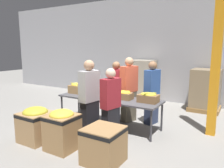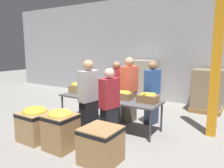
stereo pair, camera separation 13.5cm
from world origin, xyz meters
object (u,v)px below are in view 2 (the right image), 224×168
(volunteer_2, at_px, (152,93))
(banana_box_1, at_px, (98,92))
(pallet_stack_0, at_px, (144,82))
(banana_box_3, at_px, (148,97))
(banana_box_0, at_px, (77,88))
(pallet_stack_1, at_px, (130,87))
(volunteer_1, at_px, (109,106))
(volunteer_3, at_px, (89,99))
(donation_bin_0, at_px, (35,123))
(donation_bin_2, at_px, (101,144))
(donation_bin_1, at_px, (61,128))
(support_pillar, at_px, (217,50))
(pallet_stack_2, at_px, (207,91))
(sorting_table, at_px, (109,99))
(volunteer_0, at_px, (129,90))
(volunteer_4, at_px, (116,91))
(banana_box_2, at_px, (123,95))

(volunteer_2, bearing_deg, banana_box_1, -44.94)
(volunteer_2, bearing_deg, pallet_stack_0, -137.45)
(banana_box_1, height_order, banana_box_3, banana_box_1)
(banana_box_0, relative_size, banana_box_1, 1.02)
(pallet_stack_0, relative_size, pallet_stack_1, 1.45)
(volunteer_1, height_order, volunteer_3, volunteer_3)
(donation_bin_0, xyz_separation_m, donation_bin_2, (1.78, -0.00, -0.06))
(volunteer_1, height_order, donation_bin_1, volunteer_1)
(support_pillar, bearing_deg, pallet_stack_2, 102.38)
(donation_bin_1, bearing_deg, sorting_table, 86.85)
(volunteer_0, height_order, volunteer_3, volunteer_0)
(donation_bin_1, height_order, pallet_stack_2, pallet_stack_2)
(banana_box_1, distance_m, banana_box_3, 1.40)
(donation_bin_0, bearing_deg, volunteer_1, 29.82)
(volunteer_0, bearing_deg, donation_bin_2, 33.97)
(volunteer_3, height_order, volunteer_4, volunteer_3)
(volunteer_3, relative_size, donation_bin_2, 2.73)
(banana_box_3, bearing_deg, banana_box_2, -177.91)
(banana_box_0, distance_m, pallet_stack_1, 2.86)
(donation_bin_1, relative_size, support_pillar, 0.21)
(volunteer_0, relative_size, support_pillar, 0.45)
(volunteer_0, relative_size, pallet_stack_1, 1.64)
(volunteer_3, relative_size, support_pillar, 0.44)
(pallet_stack_2, bearing_deg, volunteer_1, -110.56)
(pallet_stack_2, bearing_deg, volunteer_0, -126.50)
(volunteer_0, height_order, pallet_stack_0, volunteer_0)
(donation_bin_0, relative_size, donation_bin_2, 1.19)
(volunteer_3, xyz_separation_m, donation_bin_2, (0.91, -0.82, -0.53))
(banana_box_1, height_order, banana_box_2, banana_box_1)
(banana_box_1, relative_size, volunteer_4, 0.26)
(volunteer_4, relative_size, pallet_stack_1, 1.52)
(donation_bin_0, distance_m, support_pillar, 4.35)
(donation_bin_0, distance_m, donation_bin_2, 1.78)
(volunteer_3, bearing_deg, volunteer_0, -2.56)
(volunteer_2, distance_m, donation_bin_2, 2.44)
(banana_box_2, distance_m, pallet_stack_1, 3.08)
(donation_bin_0, distance_m, pallet_stack_0, 4.54)
(volunteer_1, distance_m, donation_bin_0, 1.69)
(volunteer_3, bearing_deg, banana_box_2, -16.34)
(sorting_table, distance_m, pallet_stack_1, 2.98)
(volunteer_0, height_order, donation_bin_1, volunteer_0)
(banana_box_1, height_order, pallet_stack_2, pallet_stack_2)
(volunteer_0, height_order, support_pillar, support_pillar)
(banana_box_0, xyz_separation_m, volunteer_4, (0.93, 0.61, -0.09))
(banana_box_0, xyz_separation_m, pallet_stack_2, (3.00, 2.85, -0.25))
(sorting_table, bearing_deg, volunteer_2, 40.70)
(volunteer_0, bearing_deg, banana_box_2, 30.61)
(volunteer_1, bearing_deg, volunteer_2, 0.89)
(donation_bin_1, bearing_deg, pallet_stack_2, 65.75)
(volunteer_2, xyz_separation_m, donation_bin_0, (-1.76, -2.39, -0.43))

